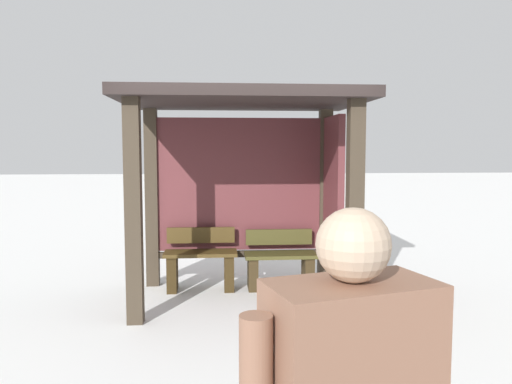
# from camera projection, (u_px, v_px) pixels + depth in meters

# --- Properties ---
(ground_plane) EXTENTS (60.00, 60.00, 0.00)m
(ground_plane) POSITION_uv_depth(u_px,v_px,m) (243.00, 299.00, 5.85)
(ground_plane) COLOR silver
(bus_shelter) EXTENTS (2.71, 1.87, 2.40)m
(bus_shelter) POSITION_uv_depth(u_px,v_px,m) (250.00, 149.00, 5.90)
(bus_shelter) COLOR #382E22
(bus_shelter) RESTS_ON ground
(bench_left_inside) EXTENTS (0.91, 0.36, 0.77)m
(bench_left_inside) POSITION_uv_depth(u_px,v_px,m) (201.00, 263.00, 6.21)
(bench_left_inside) COLOR #423115
(bench_left_inside) RESTS_ON ground
(bench_center_inside) EXTENTS (0.91, 0.37, 0.73)m
(bench_center_inside) POSITION_uv_depth(u_px,v_px,m) (280.00, 263.00, 6.29)
(bench_center_inside) COLOR #413C1B
(bench_center_inside) RESTS_ON ground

